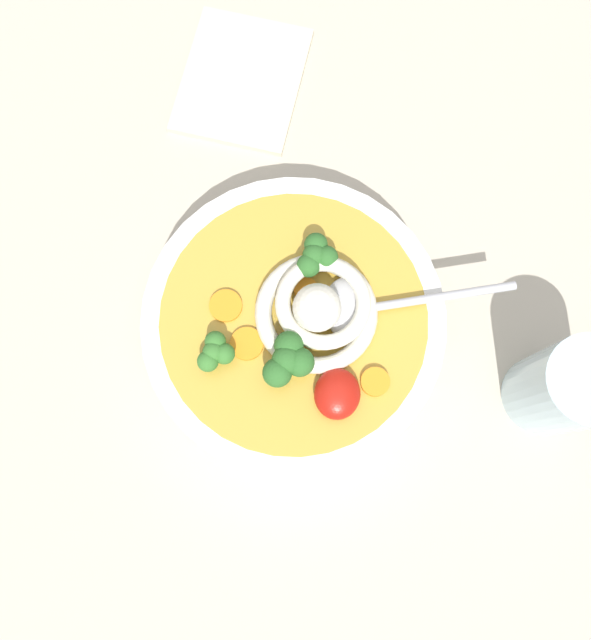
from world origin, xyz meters
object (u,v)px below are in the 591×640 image
Objects in this scene: soup_bowl at (296,327)px; soup_spoon at (365,307)px; noodle_pile at (318,309)px; drinking_glass at (565,388)px; folded_napkin at (242,80)px.

soup_spoon is (1.82, -5.90, 3.93)cm from soup_bowl.
noodle_pile is at bearing 175.40° from soup_spoon.
soup_bowl is at bearing 180.00° from soup_spoon.
drinking_glass reaches higher than soup_bowl.
soup_bowl is 1.57× the size of soup_spoon.
noodle_pile is 28.99cm from folded_napkin.
soup_bowl reaches higher than folded_napkin.
drinking_glass is at bearing -98.95° from noodle_pile.
drinking_glass is (-3.53, -22.39, -2.00)cm from noodle_pile.
drinking_glass reaches higher than soup_spoon.
folded_napkin is (29.07, 33.82, -5.58)cm from drinking_glass.
noodle_pile is (0.92, -1.87, 4.63)cm from soup_bowl.
soup_bowl is 5.08cm from noodle_pile.
folded_napkin is at bearing 104.97° from soup_spoon.
noodle_pile reaches higher than soup_bowl.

